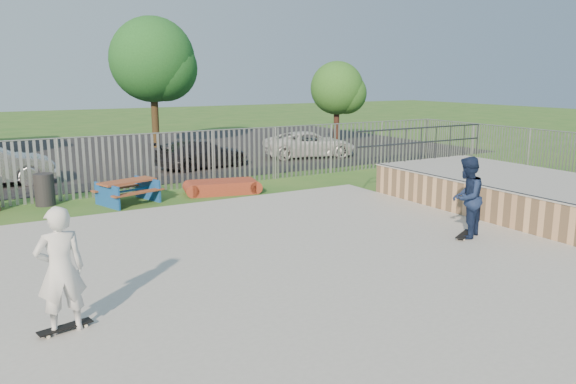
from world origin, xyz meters
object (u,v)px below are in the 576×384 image
trash_bin_grey (44,190)px  tree_right (337,88)px  skater_navy (467,198)px  car_white (310,144)px  skater_white (60,270)px  picnic_table (128,192)px  funbox (222,187)px  car_dark (202,154)px  tree_mid (152,60)px

trash_bin_grey → tree_right: size_ratio=0.21×
skater_navy → car_white: bearing=-134.6°
tree_right → skater_white: bearing=-134.0°
picnic_table → funbox: 3.17m
car_dark → tree_mid: size_ratio=0.59×
picnic_table → car_white: (10.31, 5.66, 0.27)m
trash_bin_grey → tree_mid: tree_mid is taller
trash_bin_grey → tree_right: tree_right is taller
picnic_table → trash_bin_grey: trash_bin_grey is taller
trash_bin_grey → skater_white: skater_white is taller
picnic_table → car_white: size_ratio=0.46×
funbox → skater_navy: size_ratio=1.20×
skater_white → car_dark: bearing=-120.7°
car_white → tree_right: bearing=-33.3°
picnic_table → trash_bin_grey: bearing=138.4°
picnic_table → skater_navy: skater_navy is taller
car_dark → tree_right: bearing=-74.5°
trash_bin_grey → picnic_table: bearing=-23.9°
funbox → tree_right: tree_right is taller
tree_mid → tree_right: bearing=-18.6°
skater_navy → funbox: bearing=-98.9°
funbox → car_dark: bearing=88.2°
funbox → trash_bin_grey: bearing=-178.1°
picnic_table → skater_navy: bearing=-72.9°
trash_bin_grey → car_white: car_white is taller
picnic_table → skater_navy: size_ratio=1.08×
picnic_table → tree_mid: size_ratio=0.29×
tree_mid → skater_navy: tree_mid is taller
tree_right → car_white: bearing=-137.0°
tree_mid → tree_right: tree_mid is taller
car_white → tree_right: 6.72m
picnic_table → car_white: car_white is taller
trash_bin_grey → skater_navy: bearing=-49.1°
trash_bin_grey → car_dark: car_dark is taller
picnic_table → tree_right: (14.86, 9.90, 2.82)m
trash_bin_grey → tree_right: (17.14, 8.89, 2.70)m
funbox → skater_navy: skater_navy is taller
car_white → tree_right: size_ratio=0.94×
skater_navy → skater_white: 9.06m
picnic_table → trash_bin_grey: (-2.28, 1.01, 0.12)m
car_dark → skater_navy: size_ratio=2.14×
funbox → skater_white: (-6.41, -8.77, 0.90)m
funbox → car_white: car_white is taller
funbox → tree_right: bearing=53.4°
trash_bin_grey → tree_mid: (7.29, 12.21, 4.26)m
tree_right → tree_mid: bearing=161.4°
tree_right → car_dark: bearing=-155.6°
tree_right → skater_navy: size_ratio=2.46×
tree_mid → skater_navy: size_ratio=3.65×
picnic_table → skater_white: bearing=-127.9°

